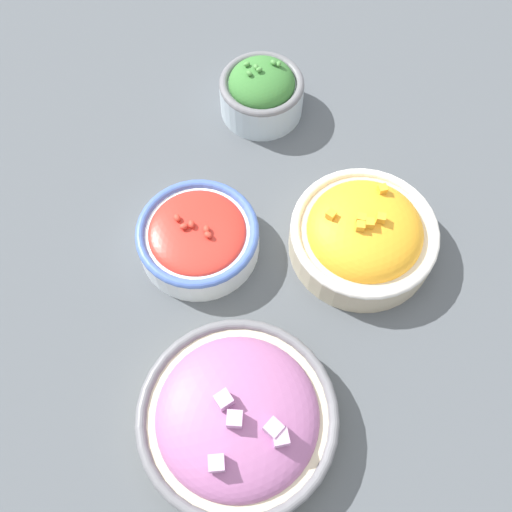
# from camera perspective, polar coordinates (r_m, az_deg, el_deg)

# --- Properties ---
(ground_plane) EXTENTS (3.00, 3.00, 0.00)m
(ground_plane) POSITION_cam_1_polar(r_m,az_deg,el_deg) (0.73, -0.00, -1.05)
(ground_plane) COLOR #4C5156
(bowl_cherry_tomatoes) EXTENTS (0.15, 0.15, 0.06)m
(bowl_cherry_tomatoes) POSITION_cam_1_polar(r_m,az_deg,el_deg) (0.72, -5.81, 1.92)
(bowl_cherry_tomatoes) COLOR silver
(bowl_cherry_tomatoes) RESTS_ON ground_plane
(bowl_squash) EXTENTS (0.19, 0.19, 0.09)m
(bowl_squash) POSITION_cam_1_polar(r_m,az_deg,el_deg) (0.73, 10.70, 2.12)
(bowl_squash) COLOR beige
(bowl_squash) RESTS_ON ground_plane
(bowl_red_onion) EXTENTS (0.22, 0.22, 0.08)m
(bowl_red_onion) POSITION_cam_1_polar(r_m,az_deg,el_deg) (0.64, -1.84, -15.82)
(bowl_red_onion) COLOR beige
(bowl_red_onion) RESTS_ON ground_plane
(bowl_broccoli) EXTENTS (0.12, 0.12, 0.09)m
(bowl_broccoli) POSITION_cam_1_polar(r_m,az_deg,el_deg) (0.85, 0.57, 16.18)
(bowl_broccoli) COLOR #B2C1CC
(bowl_broccoli) RESTS_ON ground_plane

